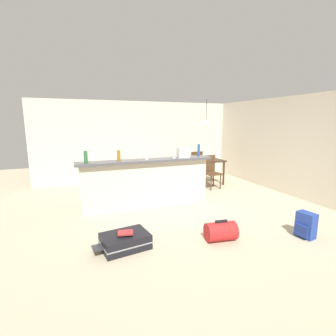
{
  "coord_description": "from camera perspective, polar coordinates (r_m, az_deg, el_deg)",
  "views": [
    {
      "loc": [
        -2.11,
        -4.73,
        1.86
      ],
      "look_at": [
        -0.06,
        0.56,
        0.79
      ],
      "focal_mm": 26.27,
      "sensor_mm": 36.0,
      "label": 1
    }
  ],
  "objects": [
    {
      "name": "grocery_bag",
      "position": [
        5.6,
        3.52,
        3.6
      ],
      "size": [
        0.26,
        0.18,
        0.22
      ],
      "primitive_type": "cube",
      "color": "silver",
      "rests_on": "bar_countertop"
    },
    {
      "name": "partition_half_wall",
      "position": [
        5.43,
        -4.81,
        -3.82
      ],
      "size": [
        2.8,
        0.2,
        1.02
      ],
      "primitive_type": "cube",
      "color": "beige",
      "rests_on": "ground_plane"
    },
    {
      "name": "backpack_blue",
      "position": [
        4.68,
        29.3,
        -11.55
      ],
      "size": [
        0.28,
        0.3,
        0.42
      ],
      "color": "#233D93",
      "rests_on": "ground_plane"
    },
    {
      "name": "wall_back",
      "position": [
        8.08,
        -6.03,
        6.27
      ],
      "size": [
        6.6,
        0.1,
        2.5
      ],
      "primitive_type": "cube",
      "color": "beige",
      "rests_on": "ground_plane"
    },
    {
      "name": "bottle_clear",
      "position": [
        5.42,
        1.42,
        3.34
      ],
      "size": [
        0.06,
        0.06,
        0.21
      ],
      "primitive_type": "cylinder",
      "color": "silver",
      "rests_on": "bar_countertop"
    },
    {
      "name": "bottle_green",
      "position": [
        5.02,
        -18.55,
        2.41
      ],
      "size": [
        0.07,
        0.07,
        0.25
      ],
      "primitive_type": "cylinder",
      "color": "#2D6B38",
      "rests_on": "bar_countertop"
    },
    {
      "name": "bottle_white",
      "position": [
        5.25,
        -5.03,
        3.1
      ],
      "size": [
        0.07,
        0.07,
        0.22
      ],
      "primitive_type": "cylinder",
      "color": "silver",
      "rests_on": "bar_countertop"
    },
    {
      "name": "book_stack",
      "position": [
        3.81,
        -9.97,
        -14.61
      ],
      "size": [
        0.25,
        0.24,
        0.05
      ],
      "color": "black",
      "rests_on": "suitcase_flat_black"
    },
    {
      "name": "wall_right",
      "position": [
        7.23,
        24.55,
        4.85
      ],
      "size": [
        0.1,
        6.0,
        2.5
      ],
      "primitive_type": "cube",
      "color": "beige",
      "rests_on": "ground_plane"
    },
    {
      "name": "dining_chair_far_side",
      "position": [
        8.02,
        6.33,
        0.94
      ],
      "size": [
        0.41,
        0.41,
        0.93
      ],
      "color": "#4C331E",
      "rests_on": "ground_plane"
    },
    {
      "name": "dining_table",
      "position": [
        7.48,
        8.3,
        1.19
      ],
      "size": [
        1.1,
        0.8,
        0.74
      ],
      "color": "#332319",
      "rests_on": "ground_plane"
    },
    {
      "name": "bottle_blue",
      "position": [
        5.86,
        7.14,
        4.15
      ],
      "size": [
        0.06,
        0.06,
        0.28
      ],
      "primitive_type": "cylinder",
      "color": "#284C89",
      "rests_on": "bar_countertop"
    },
    {
      "name": "pendant_lamp",
      "position": [
        7.32,
        8.82,
        10.46
      ],
      "size": [
        0.34,
        0.34,
        0.76
      ],
      "color": "black"
    },
    {
      "name": "suitcase_flat_black",
      "position": [
        3.88,
        -9.95,
        -16.34
      ],
      "size": [
        0.87,
        0.59,
        0.22
      ],
      "color": "black",
      "rests_on": "ground_plane"
    },
    {
      "name": "bottle_amber",
      "position": [
        5.16,
        -11.36,
        2.83
      ],
      "size": [
        0.07,
        0.07,
        0.22
      ],
      "primitive_type": "cylinder",
      "color": "#9E661E",
      "rests_on": "bar_countertop"
    },
    {
      "name": "ground_plane",
      "position": [
        5.51,
        2.71,
        -9.37
      ],
      "size": [
        13.0,
        13.0,
        0.05
      ],
      "primitive_type": "cube",
      "color": "#BCAD8E"
    },
    {
      "name": "dining_chair_near_partition",
      "position": [
        7.07,
        9.93,
        -0.48
      ],
      "size": [
        0.44,
        0.44,
        0.93
      ],
      "color": "#4C331E",
      "rests_on": "ground_plane"
    },
    {
      "name": "duffel_bag_red",
      "position": [
        4.11,
        12.15,
        -14.17
      ],
      "size": [
        0.52,
        0.37,
        0.34
      ],
      "color": "red",
      "rests_on": "ground_plane"
    },
    {
      "name": "bar_countertop",
      "position": [
        5.32,
        -4.9,
        1.74
      ],
      "size": [
        2.96,
        0.4,
        0.05
      ],
      "primitive_type": "cube",
      "color": "#4C4C51",
      "rests_on": "partition_half_wall"
    }
  ]
}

